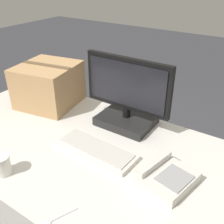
{
  "coord_description": "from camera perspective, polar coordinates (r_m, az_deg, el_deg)",
  "views": [
    {
      "loc": [
        0.7,
        -0.81,
        1.54
      ],
      "look_at": [
        0.07,
        0.15,
        0.89
      ],
      "focal_mm": 42.0,
      "sensor_mm": 36.0,
      "label": 1
    }
  ],
  "objects": [
    {
      "name": "office_desk",
      "position": [
        1.59,
        -5.23,
        -18.24
      ],
      "size": [
        1.8,
        0.9,
        0.74
      ],
      "color": "beige",
      "rests_on": "ground_plane"
    },
    {
      "name": "desk_phone",
      "position": [
        1.15,
        11.51,
        -13.53
      ],
      "size": [
        0.24,
        0.25,
        0.08
      ],
      "rotation": [
        0.0,
        0.0,
        -0.21
      ],
      "color": "beige",
      "rests_on": "office_desk"
    },
    {
      "name": "spoon",
      "position": [
        1.04,
        -12.69,
        -21.94
      ],
      "size": [
        0.07,
        0.14,
        0.0
      ],
      "rotation": [
        0.0,
        0.0,
        4.31
      ],
      "color": "silver",
      "rests_on": "office_desk"
    },
    {
      "name": "keyboard",
      "position": [
        1.29,
        -3.68,
        -8.19
      ],
      "size": [
        0.42,
        0.17,
        0.03
      ],
      "rotation": [
        0.0,
        0.0,
        -0.05
      ],
      "color": "beige",
      "rests_on": "office_desk"
    },
    {
      "name": "monitor",
      "position": [
        1.44,
        3.24,
        2.55
      ],
      "size": [
        0.5,
        0.24,
        0.39
      ],
      "color": "black",
      "rests_on": "office_desk"
    },
    {
      "name": "cardboard_box",
      "position": [
        1.73,
        -13.6,
        5.78
      ],
      "size": [
        0.4,
        0.41,
        0.26
      ],
      "rotation": [
        0.0,
        0.0,
        0.18
      ],
      "color": "tan",
      "rests_on": "office_desk"
    },
    {
      "name": "paper_cup_left",
      "position": [
        1.24,
        -22.84,
        -10.57
      ],
      "size": [
        0.08,
        0.08,
        0.09
      ],
      "color": "white",
      "rests_on": "office_desk"
    }
  ]
}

